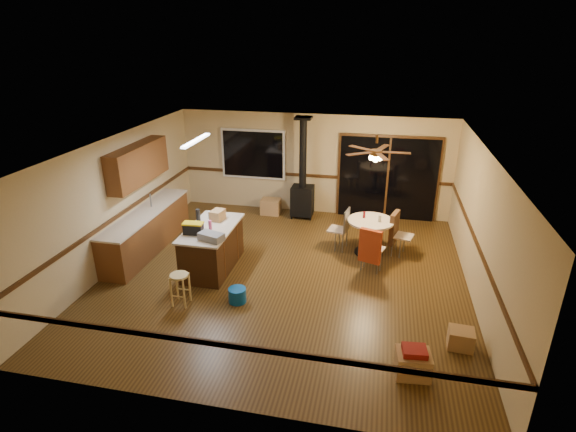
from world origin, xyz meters
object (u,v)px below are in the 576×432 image
(box_corner_b, at_px, (461,339))
(wood_stove, at_px, (302,190))
(toolbox_grey, at_px, (211,237))
(blue_bucket, at_px, (237,295))
(chair_left, at_px, (343,225))
(box_under_window, at_px, (271,206))
(chair_right, at_px, (395,228))
(dining_table, at_px, (370,231))
(bar_stool, at_px, (180,289))
(toolbox_black, at_px, (193,229))
(box_corner_a, at_px, (413,364))
(chair_near, at_px, (371,246))
(kitchen_island, at_px, (212,248))

(box_corner_b, bearing_deg, wood_stove, 125.38)
(toolbox_grey, bearing_deg, blue_bucket, -40.45)
(chair_left, relative_size, box_under_window, 1.03)
(toolbox_grey, height_order, chair_right, toolbox_grey)
(blue_bucket, height_order, dining_table, dining_table)
(wood_stove, bearing_deg, bar_stool, -107.39)
(wood_stove, bearing_deg, box_corner_b, -54.62)
(box_under_window, bearing_deg, toolbox_grey, -93.44)
(toolbox_black, height_order, box_corner_b, toolbox_black)
(box_under_window, height_order, box_corner_a, box_under_window)
(chair_near, height_order, box_under_window, chair_near)
(blue_bucket, xyz_separation_m, box_corner_a, (2.98, -1.25, 0.05))
(toolbox_grey, height_order, dining_table, toolbox_grey)
(toolbox_grey, bearing_deg, chair_right, 30.19)
(kitchen_island, height_order, toolbox_black, toolbox_black)
(box_corner_b, bearing_deg, kitchen_island, 160.85)
(blue_bucket, distance_m, dining_table, 3.31)
(toolbox_black, distance_m, dining_table, 3.73)
(blue_bucket, bearing_deg, toolbox_grey, 139.55)
(bar_stool, bearing_deg, chair_left, 47.04)
(toolbox_black, height_order, blue_bucket, toolbox_black)
(blue_bucket, relative_size, chair_left, 0.62)
(kitchen_island, height_order, chair_right, chair_right)
(kitchen_island, distance_m, box_corner_a, 4.53)
(chair_left, relative_size, chair_right, 0.74)
(toolbox_grey, bearing_deg, box_under_window, 86.56)
(kitchen_island, height_order, blue_bucket, kitchen_island)
(chair_left, relative_size, box_corner_b, 1.37)
(toolbox_black, distance_m, chair_right, 4.23)
(blue_bucket, height_order, chair_near, chair_near)
(wood_stove, height_order, chair_near, wood_stove)
(chair_left, distance_m, chair_right, 1.12)
(bar_stool, xyz_separation_m, dining_table, (3.17, 2.69, 0.24))
(toolbox_black, bearing_deg, chair_right, 24.80)
(kitchen_island, xyz_separation_m, toolbox_grey, (0.22, -0.56, 0.52))
(toolbox_black, xyz_separation_m, box_corner_b, (4.81, -1.25, -0.85))
(bar_stool, relative_size, chair_right, 0.84)
(wood_stove, bearing_deg, box_corner_a, -64.74)
(toolbox_black, relative_size, chair_right, 0.51)
(toolbox_black, xyz_separation_m, chair_right, (3.83, 1.77, -0.40))
(dining_table, bearing_deg, box_corner_a, -78.25)
(chair_left, bearing_deg, box_corner_b, -54.85)
(toolbox_grey, xyz_separation_m, box_corner_a, (3.63, -1.81, -0.79))
(box_corner_b, bearing_deg, box_under_window, 131.50)
(blue_bucket, bearing_deg, chair_right, 42.59)
(blue_bucket, bearing_deg, kitchen_island, 128.18)
(blue_bucket, xyz_separation_m, box_under_window, (-0.43, 4.21, 0.07))
(box_under_window, bearing_deg, chair_near, -44.69)
(chair_right, relative_size, box_corner_b, 1.86)
(bar_stool, relative_size, dining_table, 0.60)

